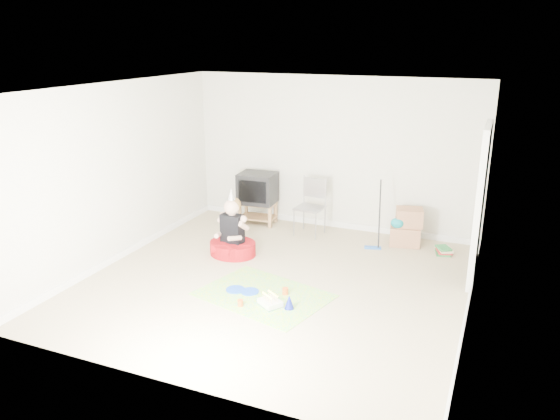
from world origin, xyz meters
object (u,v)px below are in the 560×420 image
at_px(cardboard_boxes, 406,228).
at_px(seated_woman, 233,240).
at_px(folding_chair, 310,208).
at_px(birthday_cake, 270,303).
at_px(tv_stand, 258,211).
at_px(crt_tv, 258,188).

bearing_deg(cardboard_boxes, seated_woman, -148.55).
bearing_deg(seated_woman, cardboard_boxes, 31.45).
relative_size(folding_chair, birthday_cake, 2.81).
bearing_deg(tv_stand, crt_tv, -45.00).
bearing_deg(crt_tv, cardboard_boxes, -4.44).
relative_size(tv_stand, crt_tv, 1.05).
relative_size(folding_chair, seated_woman, 0.92).
bearing_deg(birthday_cake, seated_woman, 132.36).
bearing_deg(cardboard_boxes, tv_stand, 179.36).
distance_m(crt_tv, folding_chair, 1.08).
xyz_separation_m(crt_tv, birthday_cake, (1.47, -2.80, -0.62)).
xyz_separation_m(folding_chair, birthday_cake, (0.42, -2.61, -0.43)).
height_order(crt_tv, seated_woman, seated_woman).
relative_size(seated_woman, birthday_cake, 3.06).
xyz_separation_m(folding_chair, seated_woman, (-0.78, -1.29, -0.24)).
bearing_deg(folding_chair, crt_tv, 169.96).
distance_m(tv_stand, seated_woman, 1.50).
bearing_deg(tv_stand, cardboard_boxes, -0.64).
bearing_deg(seated_woman, birthday_cake, -47.64).
bearing_deg(birthday_cake, cardboard_boxes, 67.26).
bearing_deg(crt_tv, tv_stand, 131.20).
height_order(folding_chair, seated_woman, seated_woman).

